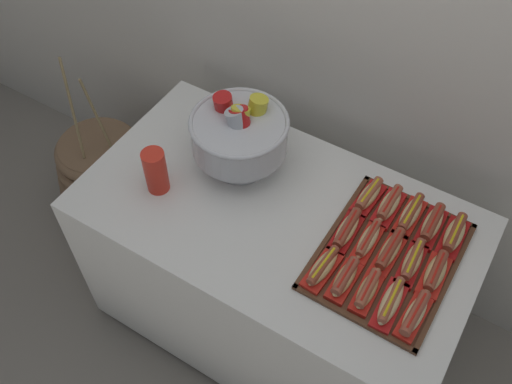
{
  "coord_description": "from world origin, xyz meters",
  "views": [
    {
      "loc": [
        0.54,
        -1.02,
        2.34
      ],
      "look_at": [
        -0.08,
        -0.01,
        0.86
      ],
      "focal_mm": 39.89,
      "sensor_mm": 36.0,
      "label": 1
    }
  ],
  "objects_px": {
    "hot_dog_9": "(435,273)",
    "hot_dog_10": "(369,196)",
    "floor_vase": "(106,177)",
    "hot_dog_7": "(390,251)",
    "hot_dog_11": "(389,205)",
    "hot_dog_12": "(410,215)",
    "hot_dog_0": "(323,268)",
    "hot_dog_14": "(454,235)",
    "hot_dog_6": "(368,240)",
    "hot_dog_3": "(390,303)",
    "punch_bowl": "(239,133)",
    "cup_stack": "(156,171)",
    "hot_dog_2": "(367,290)",
    "buffet_table": "(274,270)",
    "serving_tray": "(388,256)",
    "hot_dog_13": "(432,225)",
    "hot_dog_5": "(347,230)",
    "hot_dog_1": "(345,279)",
    "hot_dog_8": "(412,262)",
    "hot_dog_4": "(414,315)"
  },
  "relations": [
    {
      "from": "floor_vase",
      "to": "hot_dog_10",
      "type": "xyz_separation_m",
      "value": [
        1.26,
        0.07,
        0.61
      ]
    },
    {
      "from": "serving_tray",
      "to": "cup_stack",
      "type": "distance_m",
      "value": 0.82
    },
    {
      "from": "hot_dog_5",
      "to": "hot_dog_1",
      "type": "bearing_deg",
      "value": -66.22
    },
    {
      "from": "hot_dog_9",
      "to": "hot_dog_6",
      "type": "bearing_deg",
      "value": 179.34
    },
    {
      "from": "hot_dog_0",
      "to": "hot_dog_14",
      "type": "distance_m",
      "value": 0.45
    },
    {
      "from": "hot_dog_1",
      "to": "hot_dog_11",
      "type": "xyz_separation_m",
      "value": [
        0.0,
        0.33,
        0.0
      ]
    },
    {
      "from": "hot_dog_11",
      "to": "hot_dog_12",
      "type": "height_order",
      "value": "hot_dog_11"
    },
    {
      "from": "hot_dog_9",
      "to": "hot_dog_13",
      "type": "bearing_deg",
      "value": 113.78
    },
    {
      "from": "hot_dog_11",
      "to": "punch_bowl",
      "type": "distance_m",
      "value": 0.56
    },
    {
      "from": "hot_dog_1",
      "to": "hot_dog_2",
      "type": "bearing_deg",
      "value": -0.66
    },
    {
      "from": "hot_dog_7",
      "to": "serving_tray",
      "type": "bearing_deg",
      "value": -10.62
    },
    {
      "from": "hot_dog_13",
      "to": "punch_bowl",
      "type": "relative_size",
      "value": 0.51
    },
    {
      "from": "hot_dog_9",
      "to": "hot_dog_10",
      "type": "xyz_separation_m",
      "value": [
        -0.3,
        0.17,
        0.0
      ]
    },
    {
      "from": "hot_dog_2",
      "to": "cup_stack",
      "type": "height_order",
      "value": "cup_stack"
    },
    {
      "from": "hot_dog_5",
      "to": "hot_dog_11",
      "type": "distance_m",
      "value": 0.18
    },
    {
      "from": "hot_dog_7",
      "to": "hot_dog_0",
      "type": "bearing_deg",
      "value": -132.94
    },
    {
      "from": "hot_dog_0",
      "to": "hot_dog_12",
      "type": "distance_m",
      "value": 0.36
    },
    {
      "from": "hot_dog_6",
      "to": "hot_dog_14",
      "type": "relative_size",
      "value": 1.01
    },
    {
      "from": "hot_dog_11",
      "to": "hot_dog_13",
      "type": "xyz_separation_m",
      "value": [
        0.15,
        -0.0,
        0.0
      ]
    },
    {
      "from": "hot_dog_3",
      "to": "hot_dog_6",
      "type": "xyz_separation_m",
      "value": [
        -0.15,
        0.17,
        -0.0
      ]
    },
    {
      "from": "hot_dog_13",
      "to": "cup_stack",
      "type": "height_order",
      "value": "cup_stack"
    },
    {
      "from": "hot_dog_3",
      "to": "hot_dog_10",
      "type": "xyz_separation_m",
      "value": [
        -0.22,
        0.33,
        0.0
      ]
    },
    {
      "from": "hot_dog_6",
      "to": "hot_dog_10",
      "type": "height_order",
      "value": "hot_dog_10"
    },
    {
      "from": "hot_dog_5",
      "to": "hot_dog_13",
      "type": "bearing_deg",
      "value": 35.59
    },
    {
      "from": "hot_dog_5",
      "to": "hot_dog_11",
      "type": "bearing_deg",
      "value": 64.89
    },
    {
      "from": "hot_dog_4",
      "to": "serving_tray",
      "type": "bearing_deg",
      "value": 131.61
    },
    {
      "from": "buffet_table",
      "to": "hot_dog_11",
      "type": "relative_size",
      "value": 7.96
    },
    {
      "from": "cup_stack",
      "to": "hot_dog_2",
      "type": "bearing_deg",
      "value": -0.96
    },
    {
      "from": "hot_dog_0",
      "to": "hot_dog_14",
      "type": "relative_size",
      "value": 1.03
    },
    {
      "from": "punch_bowl",
      "to": "hot_dog_14",
      "type": "bearing_deg",
      "value": 5.16
    },
    {
      "from": "hot_dog_7",
      "to": "cup_stack",
      "type": "xyz_separation_m",
      "value": [
        -0.8,
        -0.15,
        0.05
      ]
    },
    {
      "from": "hot_dog_5",
      "to": "hot_dog_12",
      "type": "relative_size",
      "value": 0.99
    },
    {
      "from": "floor_vase",
      "to": "hot_dog_12",
      "type": "relative_size",
      "value": 5.33
    },
    {
      "from": "buffet_table",
      "to": "hot_dog_7",
      "type": "bearing_deg",
      "value": 4.14
    },
    {
      "from": "serving_tray",
      "to": "hot_dog_13",
      "type": "distance_m",
      "value": 0.18
    },
    {
      "from": "floor_vase",
      "to": "cup_stack",
      "type": "bearing_deg",
      "value": -22.23
    },
    {
      "from": "hot_dog_1",
      "to": "hot_dog_8",
      "type": "bearing_deg",
      "value": 47.06
    },
    {
      "from": "serving_tray",
      "to": "hot_dog_4",
      "type": "distance_m",
      "value": 0.23
    },
    {
      "from": "floor_vase",
      "to": "hot_dog_13",
      "type": "bearing_deg",
      "value": 2.51
    },
    {
      "from": "hot_dog_9",
      "to": "hot_dog_12",
      "type": "relative_size",
      "value": 0.92
    },
    {
      "from": "hot_dog_3",
      "to": "hot_dog_9",
      "type": "height_order",
      "value": "same"
    },
    {
      "from": "hot_dog_7",
      "to": "hot_dog_10",
      "type": "relative_size",
      "value": 1.08
    },
    {
      "from": "hot_dog_3",
      "to": "hot_dog_7",
      "type": "distance_m",
      "value": 0.18
    },
    {
      "from": "hot_dog_5",
      "to": "hot_dog_7",
      "type": "bearing_deg",
      "value": -0.66
    },
    {
      "from": "hot_dog_6",
      "to": "hot_dog_11",
      "type": "height_order",
      "value": "hot_dog_11"
    },
    {
      "from": "punch_bowl",
      "to": "cup_stack",
      "type": "relative_size",
      "value": 1.98
    },
    {
      "from": "buffet_table",
      "to": "hot_dog_1",
      "type": "height_order",
      "value": "hot_dog_1"
    },
    {
      "from": "serving_tray",
      "to": "hot_dog_0",
      "type": "distance_m",
      "value": 0.22
    },
    {
      "from": "cup_stack",
      "to": "hot_dog_9",
      "type": "bearing_deg",
      "value": 8.98
    },
    {
      "from": "hot_dog_7",
      "to": "hot_dog_11",
      "type": "xyz_separation_m",
      "value": [
        -0.07,
        0.17,
        0.0
      ]
    }
  ]
}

